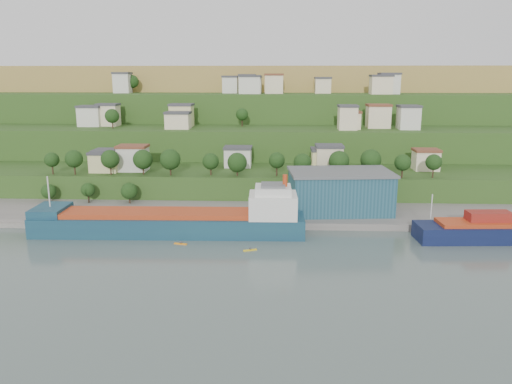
# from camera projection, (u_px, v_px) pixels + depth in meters

# --- Properties ---
(ground) EXTENTS (500.00, 500.00, 0.00)m
(ground) POSITION_uv_depth(u_px,v_px,m) (222.00, 246.00, 129.33)
(ground) COLOR #455452
(ground) RESTS_ON ground
(quay) EXTENTS (220.00, 26.00, 4.00)m
(quay) POSITION_uv_depth(u_px,v_px,m) (296.00, 217.00, 155.67)
(quay) COLOR slate
(quay) RESTS_ON ground
(pebble_beach) EXTENTS (40.00, 18.00, 2.40)m
(pebble_beach) POSITION_uv_depth(u_px,v_px,m) (52.00, 220.00, 153.19)
(pebble_beach) COLOR slate
(pebble_beach) RESTS_ON ground
(hillside) EXTENTS (360.00, 210.50, 96.00)m
(hillside) POSITION_uv_depth(u_px,v_px,m) (254.00, 151.00, 293.41)
(hillside) COLOR #284719
(hillside) RESTS_ON ground
(cargo_ship_near) EXTENTS (75.50, 13.58, 19.34)m
(cargo_ship_near) POSITION_uv_depth(u_px,v_px,m) (178.00, 223.00, 138.75)
(cargo_ship_near) COLOR #13314A
(cargo_ship_near) RESTS_ON ground
(warehouse) EXTENTS (32.60, 21.74, 12.80)m
(warehouse) POSITION_uv_depth(u_px,v_px,m) (340.00, 191.00, 153.98)
(warehouse) COLOR #1C4554
(warehouse) RESTS_ON quay
(caravan) EXTENTS (7.26, 4.37, 3.17)m
(caravan) POSITION_uv_depth(u_px,v_px,m) (62.00, 209.00, 155.26)
(caravan) COLOR white
(caravan) RESTS_ON pebble_beach
(dinghy) EXTENTS (4.15, 1.58, 0.83)m
(dinghy) POSITION_uv_depth(u_px,v_px,m) (100.00, 217.00, 150.47)
(dinghy) COLOR silver
(dinghy) RESTS_ON pebble_beach
(kayak_orange) EXTENTS (3.58, 1.30, 0.88)m
(kayak_orange) POSITION_uv_depth(u_px,v_px,m) (181.00, 243.00, 130.93)
(kayak_orange) COLOR orange
(kayak_orange) RESTS_ON ground
(kayak_yellow) EXTENTS (3.53, 1.81, 0.88)m
(kayak_yellow) POSITION_uv_depth(u_px,v_px,m) (250.00, 250.00, 126.17)
(kayak_yellow) COLOR yellow
(kayak_yellow) RESTS_ON ground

